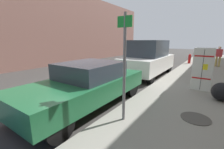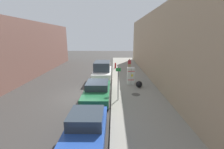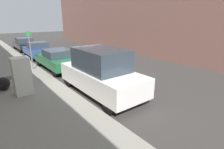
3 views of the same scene
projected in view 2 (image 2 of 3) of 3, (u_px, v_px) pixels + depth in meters
ground_plane at (83, 96)px, 12.37m from camera, size 80.00×80.00×0.00m
sidewalk_slab at (137, 96)px, 12.31m from camera, size 4.22×44.00×0.16m
building_facade_near at (178, 51)px, 11.38m from camera, size 1.73×39.60×7.43m
discarded_refrigerator at (131, 76)px, 14.90m from camera, size 0.71×0.64×1.66m
manhole_cover at (136, 94)px, 12.30m from camera, size 0.70×0.70×0.02m
street_sign_post at (118, 82)px, 10.94m from camera, size 0.36×0.07×2.53m
fire_hydrant at (115, 65)px, 22.45m from camera, size 0.22×0.22×0.82m
trash_bag at (139, 84)px, 13.95m from camera, size 0.61×0.61×0.61m
pedestrian_walking_far at (129, 63)px, 21.68m from camera, size 0.44×0.22×1.52m
parked_van_white at (102, 71)px, 16.65m from camera, size 1.92×4.66×2.12m
parked_sedan_green at (97, 91)px, 11.53m from camera, size 1.89×4.51×1.40m
parked_hatchback_blue at (86, 128)px, 6.86m from camera, size 1.77×3.82×1.43m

